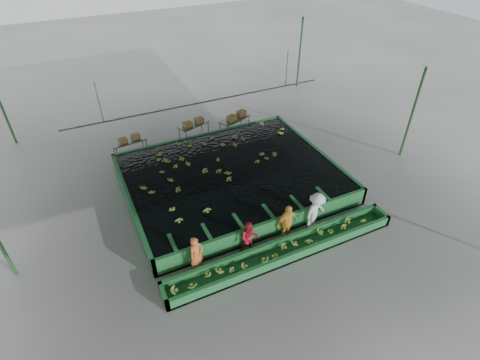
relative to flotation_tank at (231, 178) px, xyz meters
name	(u,v)px	position (x,y,z in m)	size (l,w,h in m)	color
ground	(245,203)	(0.00, -1.50, -0.45)	(80.00, 80.00, 0.00)	gray
shed_roof	(246,105)	(0.00, -1.50, 4.55)	(20.00, 22.00, 0.04)	gray
shed_posts	(245,158)	(0.00, -1.50, 2.05)	(20.00, 22.00, 5.00)	#2C6030
flotation_tank	(231,178)	(0.00, 0.00, 0.00)	(10.00, 8.00, 0.90)	#216C32
tank_water	(231,171)	(0.00, 0.00, 0.40)	(9.70, 7.70, 0.00)	black
sorting_trough	(284,251)	(0.00, -5.10, -0.20)	(10.00, 1.00, 0.50)	#216C32
cableway_rail	(203,102)	(0.00, 3.50, 2.55)	(0.08, 0.08, 14.00)	#59605B
rail_hanger_left	(99,103)	(-5.00, 3.50, 3.55)	(0.04, 0.04, 2.00)	#59605B
rail_hanger_right	(287,69)	(5.00, 3.50, 3.55)	(0.04, 0.04, 2.00)	#59605B
worker_a	(197,255)	(-3.37, -4.30, 0.38)	(0.61, 0.40, 1.66)	orange
worker_b	(249,238)	(-1.17, -4.30, 0.31)	(0.74, 0.58, 1.53)	red
worker_c	(287,223)	(0.54, -4.30, 0.43)	(1.03, 0.43, 1.75)	yellow
worker_d	(316,212)	(1.95, -4.30, 0.48)	(1.20, 0.69, 1.86)	white
packing_table_left	(130,147)	(-3.87, 5.08, -0.03)	(1.86, 0.74, 0.85)	#59605B
packing_table_mid	(194,130)	(-0.01, 5.34, -0.02)	(1.88, 0.75, 0.86)	#59605B
packing_table_right	(235,125)	(2.42, 4.83, 0.00)	(2.00, 0.80, 0.91)	#59605B
box_stack_left	(130,141)	(-3.83, 5.05, 0.40)	(1.20, 0.33, 0.26)	olive
box_stack_mid	(194,124)	(-0.03, 5.27, 0.41)	(1.31, 0.36, 0.28)	olive
box_stack_right	(237,118)	(2.57, 4.84, 0.46)	(1.39, 0.38, 0.30)	olive
floating_bananas	(225,163)	(0.00, 0.80, 0.40)	(9.09, 6.20, 0.12)	olive
trough_bananas	(285,248)	(0.00, -5.10, -0.05)	(9.58, 0.64, 0.13)	olive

